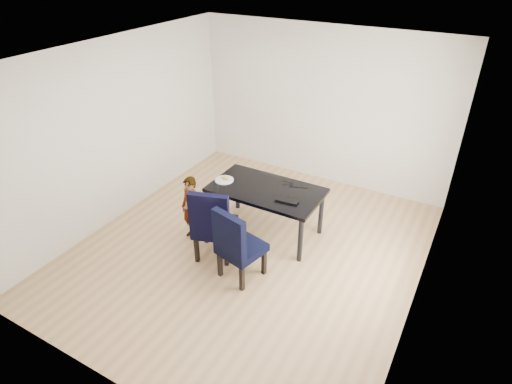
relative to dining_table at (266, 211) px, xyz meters
The scene contains 14 objects.
floor 0.63m from the dining_table, 90.00° to the right, with size 4.50×5.00×0.01m, color tan.
ceiling 2.38m from the dining_table, 90.00° to the right, with size 4.50×5.00×0.01m, color white.
wall_back 2.23m from the dining_table, 90.00° to the left, with size 4.50×0.01×2.70m, color silver.
wall_front 3.16m from the dining_table, 90.00° to the right, with size 4.50×0.01×2.70m, color white.
wall_left 2.51m from the dining_table, 167.50° to the right, with size 0.01×5.00×2.70m, color white.
wall_right 2.51m from the dining_table, 12.50° to the right, with size 0.01×5.00×2.70m, color white.
dining_table is the anchor object (origin of this frame).
chair_left 0.89m from the dining_table, 114.46° to the right, with size 0.52×0.55×1.09m, color black.
chair_right 1.02m from the dining_table, 79.62° to the right, with size 0.50×0.52×1.04m, color black.
child 1.09m from the dining_table, 143.07° to the right, with size 0.36×0.24×1.00m, color #EC4313.
plate 0.76m from the dining_table, behind, with size 0.28×0.28×0.02m, color silver.
sandwich 0.77m from the dining_table, behind, with size 0.13×0.06×0.05m, color #A3873A.
laptop 0.57m from the dining_table, 16.02° to the right, with size 0.33×0.21×0.03m, color black.
cable_tangle 0.50m from the dining_table, 46.07° to the left, with size 0.14×0.14×0.01m, color black.
Camera 1 is at (2.45, -4.16, 3.82)m, focal length 30.00 mm.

